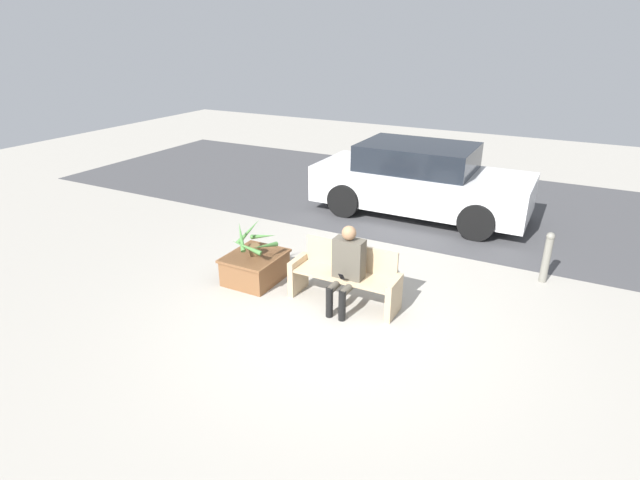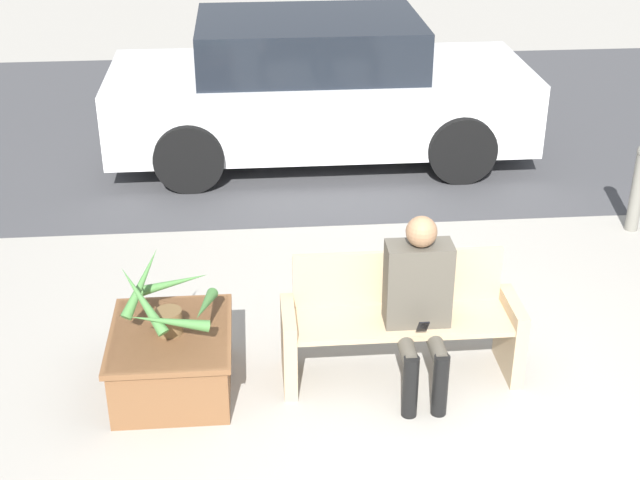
# 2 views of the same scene
# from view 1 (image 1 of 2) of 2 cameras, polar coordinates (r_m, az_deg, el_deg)

# --- Properties ---
(ground_plane) EXTENTS (30.00, 30.00, 0.00)m
(ground_plane) POSITION_cam_1_polar(r_m,az_deg,el_deg) (7.02, 2.50, -9.31)
(ground_plane) COLOR #9E998E
(road_surface) EXTENTS (20.00, 6.00, 0.01)m
(road_surface) POSITION_cam_1_polar(r_m,az_deg,el_deg) (12.17, 14.66, 4.21)
(road_surface) COLOR #424244
(road_surface) RESTS_ON ground_plane
(bench) EXTENTS (1.64, 0.49, 0.87)m
(bench) POSITION_cam_1_polar(r_m,az_deg,el_deg) (7.33, 2.93, -4.13)
(bench) COLOR tan
(bench) RESTS_ON ground_plane
(person_seated) EXTENTS (0.44, 0.57, 1.25)m
(person_seated) POSITION_cam_1_polar(r_m,az_deg,el_deg) (7.04, 3.07, -2.79)
(person_seated) COLOR #4C473D
(person_seated) RESTS_ON ground_plane
(planter_box) EXTENTS (0.82, 0.94, 0.45)m
(planter_box) POSITION_cam_1_polar(r_m,az_deg,el_deg) (8.07, -7.41, -3.01)
(planter_box) COLOR brown
(planter_box) RESTS_ON ground_plane
(potted_plant) EXTENTS (0.65, 0.63, 0.53)m
(potted_plant) POSITION_cam_1_polar(r_m,az_deg,el_deg) (7.89, -7.63, -0.23)
(potted_plant) COLOR brown
(potted_plant) RESTS_ON planter_box
(parked_car) EXTENTS (4.52, 1.98, 1.54)m
(parked_car) POSITION_cam_1_polar(r_m,az_deg,el_deg) (10.98, 11.32, 6.68)
(parked_car) COLOR silver
(parked_car) RESTS_ON ground_plane
(bollard_post) EXTENTS (0.13, 0.13, 0.85)m
(bollard_post) POSITION_cam_1_polar(r_m,az_deg,el_deg) (8.66, 24.51, -1.69)
(bollard_post) COLOR slate
(bollard_post) RESTS_ON ground_plane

